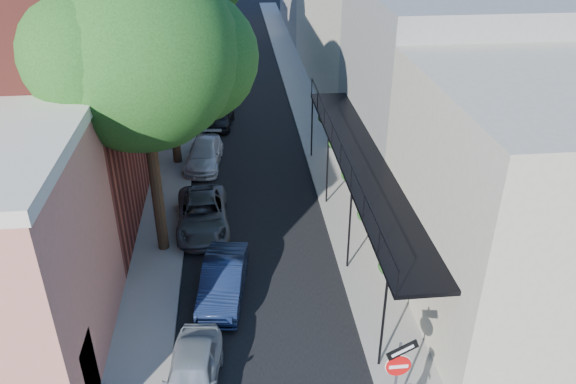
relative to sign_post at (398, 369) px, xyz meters
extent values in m
cube|color=black|center=(-3.16, 29.03, -2.03)|extent=(6.00, 64.00, 0.01)
cube|color=gray|center=(-7.16, 29.03, -1.98)|extent=(2.00, 64.00, 0.12)
cube|color=gray|center=(0.84, 29.03, -1.98)|extent=(2.00, 64.00, 0.12)
cube|color=beige|center=(-8.21, 1.53, -0.84)|extent=(0.10, 1.20, 2.20)
cube|color=maroon|center=(-13.16, 13.03, 3.96)|extent=(10.00, 12.00, 12.00)
cube|color=gray|center=(-8.18, 13.03, 5.96)|extent=(0.06, 7.00, 4.00)
cube|color=gray|center=(-12.16, 25.03, 2.46)|extent=(8.00, 12.00, 9.00)
cube|color=#C0B49E|center=(5.84, 4.53, 1.96)|extent=(8.00, 9.00, 8.00)
cube|color=gray|center=(5.84, 14.03, 2.46)|extent=(8.00, 10.00, 9.00)
cube|color=#C0B49E|center=(5.84, 29.03, 1.96)|extent=(8.00, 20.00, 8.00)
cube|color=black|center=(1.04, 9.03, 1.46)|extent=(2.00, 16.00, 0.15)
cube|color=black|center=(0.09, 9.03, 2.34)|extent=(0.05, 16.00, 0.05)
cylinder|color=black|center=(0.14, 2.03, -0.23)|extent=(0.08, 0.08, 3.40)
cylinder|color=black|center=(0.14, 17.03, -0.23)|extent=(0.08, 0.08, 3.40)
sphere|color=#1B4313|center=(0.44, 3.03, 1.01)|extent=(0.60, 0.60, 0.60)
sphere|color=#1B4313|center=(0.44, 9.03, 1.01)|extent=(0.60, 0.60, 0.60)
sphere|color=#1B4313|center=(0.44, 15.03, 1.01)|extent=(0.60, 0.60, 0.60)
cylinder|color=#595B60|center=(-0.01, 0.03, -0.59)|extent=(0.07, 0.07, 2.90)
cylinder|color=red|center=(-0.01, -0.01, 0.11)|extent=(0.66, 0.04, 0.66)
cube|color=white|center=(-0.01, -0.04, 0.11)|extent=(0.50, 0.02, 0.10)
cylinder|color=white|center=(-0.01, 0.01, 0.11)|extent=(0.70, 0.02, 0.70)
cube|color=black|center=(0.04, -0.02, 0.66)|extent=(0.89, 0.15, 0.58)
cube|color=white|center=(0.04, -0.05, 0.66)|extent=(0.60, 0.10, 0.31)
cylinder|color=#2F2213|center=(-6.96, 9.03, 1.46)|extent=(0.44, 0.44, 7.00)
sphere|color=#1B4313|center=(-6.96, 9.03, 5.98)|extent=(6.80, 6.80, 6.80)
sphere|color=#1B4313|center=(-5.26, 10.05, 5.48)|extent=(4.76, 4.76, 4.76)
cylinder|color=#2F2213|center=(-6.96, 17.03, 1.11)|extent=(0.44, 0.44, 6.30)
sphere|color=#1B4313|center=(-6.96, 17.03, 5.16)|extent=(6.00, 6.00, 6.00)
sphere|color=#1B4313|center=(-5.46, 17.93, 4.66)|extent=(4.20, 4.20, 4.20)
cylinder|color=#2F2213|center=(-6.96, 26.03, 1.64)|extent=(0.44, 0.44, 7.35)
imported|color=#939BA3|center=(-5.44, 1.66, -1.39)|extent=(1.89, 3.90, 1.28)
imported|color=#111C37|center=(-4.56, 5.89, -1.36)|extent=(1.95, 4.24, 1.35)
imported|color=#515358|center=(-5.42, 10.56, -1.39)|extent=(2.33, 4.73, 1.29)
imported|color=silver|center=(-5.53, 16.69, -1.43)|extent=(2.10, 4.33, 1.22)
imported|color=black|center=(-4.71, 22.02, -1.44)|extent=(1.87, 3.65, 1.19)
imported|color=gray|center=(-4.59, 25.86, -1.44)|extent=(1.43, 3.65, 1.18)
camera|label=1|loc=(-3.87, -10.08, 10.96)|focal=35.00mm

